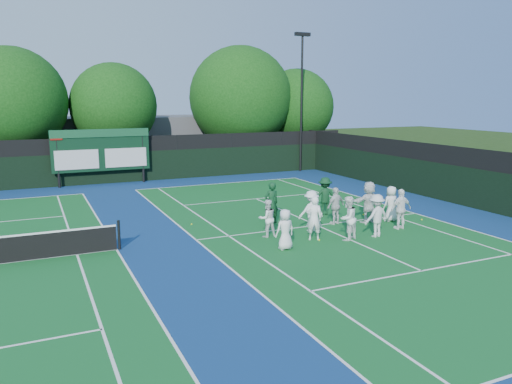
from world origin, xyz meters
name	(u,v)px	position (x,y,z in m)	size (l,w,h in m)	color
ground	(329,231)	(0.00, 0.00, 0.00)	(120.00, 120.00, 0.00)	#1B330E
court_apron	(183,242)	(-6.00, 1.00, 0.00)	(34.00, 32.00, 0.01)	navy
near_court	(317,225)	(0.00, 1.00, 0.01)	(11.05, 23.85, 0.01)	#125922
back_fence	(117,162)	(-6.00, 16.00, 1.36)	(34.00, 0.08, 3.00)	black
divider_fence_right	(471,181)	(9.00, 1.00, 1.36)	(0.08, 32.00, 3.00)	black
scoreboard	(101,151)	(-7.01, 15.59, 2.19)	(6.00, 0.21, 3.55)	black
clubhouse	(150,141)	(-2.00, 24.00, 2.00)	(18.00, 6.00, 4.00)	#545459
light_pole_right	(302,86)	(7.50, 15.70, 6.30)	(1.20, 0.30, 10.12)	black
tree_b	(14,104)	(-11.79, 19.58, 5.07)	(7.04, 7.04, 8.77)	black
tree_c	(116,108)	(-5.33, 19.58, 4.76)	(6.00, 6.00, 7.92)	black
tree_d	(242,100)	(4.35, 19.58, 5.28)	(7.95, 7.95, 9.47)	black
tree_e	(297,109)	(9.32, 19.58, 4.60)	(6.16, 6.16, 7.84)	black
tennis_ball_0	(319,240)	(-1.16, -1.07, 0.03)	(0.07, 0.07, 0.07)	yellow
tennis_ball_1	(309,221)	(0.03, 1.74, 0.03)	(0.07, 0.07, 0.07)	yellow
tennis_ball_2	(422,220)	(4.83, -0.16, 0.03)	(0.07, 0.07, 0.07)	yellow
tennis_ball_3	(192,224)	(-4.93, 3.38, 0.03)	(0.07, 0.07, 0.07)	yellow
tennis_ball_4	(273,214)	(-0.79, 3.65, 0.03)	(0.07, 0.07, 0.07)	yellow
tennis_ball_5	(363,215)	(3.03, 1.76, 0.03)	(0.07, 0.07, 0.07)	yellow
player_front_0	(285,229)	(-2.89, -1.49, 0.75)	(0.73, 0.48, 1.50)	white
player_front_1	(314,218)	(-1.30, -0.88, 0.87)	(0.63, 0.42, 1.74)	white
player_front_2	(348,218)	(-0.11, -1.42, 0.87)	(0.85, 0.66, 1.74)	white
player_front_3	(376,216)	(1.21, -1.49, 0.86)	(1.11, 0.64, 1.72)	silver
player_front_4	(401,209)	(2.90, -0.95, 0.86)	(1.01, 0.42, 1.72)	white
player_back_0	(267,218)	(-2.74, 0.30, 0.76)	(0.74, 0.57, 1.51)	white
player_back_1	(311,211)	(-0.69, 0.35, 0.85)	(1.10, 0.63, 1.70)	white
player_back_2	(336,206)	(0.88, 0.89, 0.82)	(0.96, 0.40, 1.64)	silver
player_back_3	(369,202)	(2.36, 0.53, 0.93)	(1.72, 0.55, 1.86)	silver
player_back_4	(391,204)	(3.42, 0.31, 0.80)	(0.78, 0.51, 1.60)	white
coach_left	(271,203)	(-1.64, 2.17, 0.92)	(0.67, 0.44, 1.84)	#103B1D
coach_right	(325,196)	(1.38, 2.59, 0.90)	(1.17, 0.67, 1.80)	#0E361B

